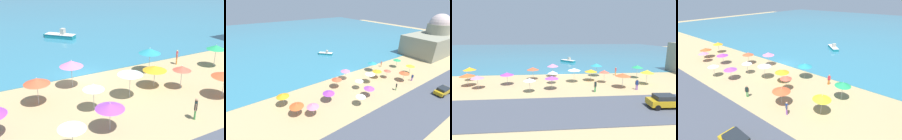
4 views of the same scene
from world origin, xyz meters
TOP-DOWN VIEW (x-y plane):
  - ground_plane at (0.00, 0.00)m, footprint 160.00×160.00m
  - sea at (0.00, 55.00)m, footprint 150.00×110.00m
  - coastal_road at (0.00, -18.00)m, footprint 80.00×8.00m
  - beach_umbrella_0 at (-15.74, -7.42)m, footprint 2.37×2.37m
  - beach_umbrella_1 at (-1.82, -2.08)m, footprint 2.23×2.23m
  - beach_umbrella_2 at (13.75, -8.95)m, footprint 2.16×2.16m
  - beach_umbrella_3 at (4.97, -5.81)m, footprint 2.25×2.25m
  - beach_umbrella_4 at (14.32, -4.54)m, footprint 2.08×2.08m
  - beach_umbrella_5 at (6.98, -7.25)m, footprint 1.71×1.71m
  - beach_umbrella_6 at (-1.93, -7.15)m, footprint 1.73×1.73m
  - beach_umbrella_7 at (-16.91, -3.79)m, footprint 2.21×2.21m
  - beach_umbrella_8 at (-5.55, -4.01)m, footprint 2.20×2.20m
  - beach_umbrella_9 at (6.89, -2.33)m, footprint 2.37×2.37m
  - beach_umbrella_10 at (-2.16, -10.29)m, footprint 2.09×2.09m
  - beach_umbrella_11 at (-5.37, -11.42)m, footprint 1.79×1.79m
  - beach_umbrella_12 at (8.94, -10.43)m, footprint 2.31×2.31m
  - beach_umbrella_13 at (-13.58, -9.00)m, footprint 2.01×2.01m
  - beach_umbrella_14 at (1.82, -6.52)m, footprint 2.22×2.22m
  - beach_umbrella_15 at (-9.51, -7.22)m, footprint 2.25×2.25m
  - bather_0 at (11.10, -1.91)m, footprint 0.40×0.45m
  - bather_1 at (10.75, -11.56)m, footprint 0.49×0.38m
  - bather_2 at (4.16, -12.04)m, footprint 0.44×0.42m
  - skiff_nearshore at (3.09, 15.83)m, footprint 4.33×4.48m

SIDE VIEW (x-z plane):
  - ground_plane at x=0.00m, z-range 0.00..0.00m
  - sea at x=0.00m, z-range 0.00..0.05m
  - coastal_road at x=0.00m, z-range 0.00..0.06m
  - skiff_nearshore at x=3.09m, z-range -0.32..1.22m
  - bather_1 at x=10.75m, z-range 0.10..1.81m
  - bather_2 at x=4.16m, z-range 0.10..1.81m
  - bather_0 at x=11.10m, z-range 0.10..1.82m
  - beach_umbrella_13 at x=-13.58m, z-range 0.79..2.95m
  - beach_umbrella_0 at x=-15.74m, z-range 0.79..2.97m
  - beach_umbrella_3 at x=4.97m, z-range 0.80..2.99m
  - beach_umbrella_10 at x=-2.16m, z-range 0.82..2.99m
  - beach_umbrella_15 at x=-9.51m, z-range 0.81..3.01m
  - beach_umbrella_11 at x=-5.37m, z-range 0.83..3.04m
  - beach_umbrella_5 at x=6.98m, z-range 0.86..3.14m
  - beach_umbrella_6 at x=-1.93m, z-range 0.88..3.18m
  - beach_umbrella_8 at x=-5.55m, z-range 0.89..3.29m
  - beach_umbrella_12 at x=8.94m, z-range 0.92..3.36m
  - beach_umbrella_7 at x=-16.91m, z-range 0.93..3.48m
  - beach_umbrella_2 at x=13.75m, z-range 0.95..3.51m
  - beach_umbrella_4 at x=14.32m, z-range 0.98..3.56m
  - beach_umbrella_14 at x=1.82m, z-range 1.03..3.62m
  - beach_umbrella_1 at x=-1.82m, z-range 1.00..3.68m
  - beach_umbrella_9 at x=6.89m, z-range 1.01..3.70m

